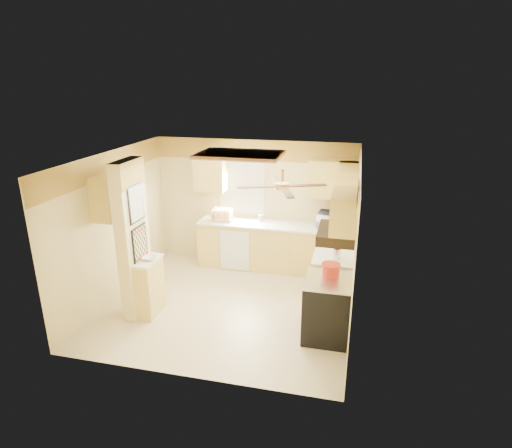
% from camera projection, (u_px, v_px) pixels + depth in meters
% --- Properties ---
extents(floor, '(4.00, 4.00, 0.00)m').
position_uv_depth(floor, '(228.00, 304.00, 7.24)').
color(floor, beige).
rests_on(floor, ground).
extents(ceiling, '(4.00, 4.00, 0.00)m').
position_uv_depth(ceiling, '(225.00, 157.00, 6.42)').
color(ceiling, white).
rests_on(ceiling, wall_back).
extents(wall_back, '(4.00, 0.00, 4.00)m').
position_uv_depth(wall_back, '(254.00, 203.00, 8.58)').
color(wall_back, '#DBC886').
rests_on(wall_back, floor).
extents(wall_front, '(4.00, 0.00, 4.00)m').
position_uv_depth(wall_front, '(180.00, 289.00, 5.08)').
color(wall_front, '#DBC886').
rests_on(wall_front, floor).
extents(wall_left, '(0.00, 3.80, 3.80)m').
position_uv_depth(wall_left, '(114.00, 225.00, 7.26)').
color(wall_left, '#DBC886').
rests_on(wall_left, floor).
extents(wall_right, '(0.00, 3.80, 3.80)m').
position_uv_depth(wall_right, '(355.00, 246.00, 6.40)').
color(wall_right, '#DBC886').
rests_on(wall_right, floor).
extents(wallpaper_border, '(4.00, 0.02, 0.40)m').
position_uv_depth(wallpaper_border, '(254.00, 150.00, 8.22)').
color(wallpaper_border, gold).
rests_on(wallpaper_border, wall_back).
extents(partition_column, '(0.20, 0.70, 2.50)m').
position_uv_depth(partition_column, '(133.00, 240.00, 6.62)').
color(partition_column, '#DBC886').
rests_on(partition_column, floor).
extents(partition_ledge, '(0.25, 0.55, 0.90)m').
position_uv_depth(partition_ledge, '(150.00, 288.00, 6.83)').
color(partition_ledge, '#D9C469').
rests_on(partition_ledge, floor).
extents(ledge_top, '(0.28, 0.58, 0.04)m').
position_uv_depth(ledge_top, '(148.00, 261.00, 6.68)').
color(ledge_top, white).
rests_on(ledge_top, partition_ledge).
extents(lower_cabinets_back, '(3.00, 0.60, 0.90)m').
position_uv_depth(lower_cabinets_back, '(276.00, 247.00, 8.46)').
color(lower_cabinets_back, '#D9C469').
rests_on(lower_cabinets_back, floor).
extents(lower_cabinets_right, '(0.60, 1.40, 0.90)m').
position_uv_depth(lower_cabinets_right, '(334.00, 275.00, 7.27)').
color(lower_cabinets_right, '#D9C469').
rests_on(lower_cabinets_right, floor).
extents(countertop_back, '(3.04, 0.64, 0.04)m').
position_uv_depth(countertop_back, '(276.00, 225.00, 8.29)').
color(countertop_back, white).
rests_on(countertop_back, lower_cabinets_back).
extents(countertop_right, '(0.64, 1.44, 0.04)m').
position_uv_depth(countertop_right, '(335.00, 249.00, 7.12)').
color(countertop_right, white).
rests_on(countertop_right, lower_cabinets_right).
extents(dishwasher_panel, '(0.58, 0.02, 0.80)m').
position_uv_depth(dishwasher_panel, '(235.00, 251.00, 8.34)').
color(dishwasher_panel, white).
rests_on(dishwasher_panel, lower_cabinets_back).
extents(window, '(0.92, 0.02, 1.02)m').
position_uv_depth(window, '(242.00, 188.00, 8.52)').
color(window, white).
rests_on(window, wall_back).
extents(upper_cab_back_left, '(0.60, 0.35, 0.70)m').
position_uv_depth(upper_cab_back_left, '(210.00, 173.00, 8.41)').
color(upper_cab_back_left, '#D9C469').
rests_on(upper_cab_back_left, wall_back).
extents(upper_cab_back_right, '(0.90, 0.35, 0.70)m').
position_uv_depth(upper_cab_back_right, '(334.00, 179.00, 7.88)').
color(upper_cab_back_right, '#D9C469').
rests_on(upper_cab_back_right, wall_back).
extents(upper_cab_right, '(0.35, 1.00, 0.70)m').
position_uv_depth(upper_cab_right, '(348.00, 186.00, 7.39)').
color(upper_cab_right, '#D9C469').
rests_on(upper_cab_right, wall_right).
extents(upper_cab_left_wall, '(0.35, 0.75, 0.70)m').
position_uv_depth(upper_cab_left_wall, '(112.00, 196.00, 6.80)').
color(upper_cab_left_wall, '#D9C469').
rests_on(upper_cab_left_wall, wall_left).
extents(upper_cab_over_stove, '(0.35, 0.76, 0.52)m').
position_uv_depth(upper_cab_over_stove, '(345.00, 211.00, 5.70)').
color(upper_cab_over_stove, '#D9C469').
rests_on(upper_cab_over_stove, wall_right).
extents(stove, '(0.68, 0.77, 0.92)m').
position_uv_depth(stove, '(327.00, 308.00, 6.22)').
color(stove, black).
rests_on(stove, floor).
extents(range_hood, '(0.50, 0.76, 0.14)m').
position_uv_depth(range_hood, '(337.00, 234.00, 5.83)').
color(range_hood, black).
rests_on(range_hood, upper_cab_over_stove).
extents(poster_menu, '(0.02, 0.42, 0.57)m').
position_uv_depth(poster_menu, '(136.00, 203.00, 6.40)').
color(poster_menu, black).
rests_on(poster_menu, partition_column).
extents(poster_nashville, '(0.02, 0.42, 0.57)m').
position_uv_depth(poster_nashville, '(140.00, 244.00, 6.61)').
color(poster_nashville, black).
rests_on(poster_nashville, partition_column).
extents(ceiling_light_panel, '(1.35, 0.95, 0.06)m').
position_uv_depth(ceiling_light_panel, '(240.00, 155.00, 6.87)').
color(ceiling_light_panel, brown).
rests_on(ceiling_light_panel, ceiling).
extents(ceiling_fan, '(1.15, 1.15, 0.26)m').
position_uv_depth(ceiling_fan, '(282.00, 186.00, 5.63)').
color(ceiling_fan, gold).
rests_on(ceiling_fan, ceiling).
extents(vent_grate, '(0.02, 0.40, 0.25)m').
position_uv_depth(vent_grate, '(358.00, 193.00, 5.23)').
color(vent_grate, black).
rests_on(vent_grate, wall_right).
extents(microwave, '(0.58, 0.44, 0.30)m').
position_uv_depth(microwave, '(332.00, 221.00, 8.02)').
color(microwave, white).
rests_on(microwave, countertop_back).
extents(bowl, '(0.23, 0.23, 0.05)m').
position_uv_depth(bowl, '(150.00, 258.00, 6.67)').
color(bowl, white).
rests_on(bowl, ledge_top).
extents(dutch_oven, '(0.27, 0.27, 0.18)m').
position_uv_depth(dutch_oven, '(331.00, 270.00, 6.17)').
color(dutch_oven, red).
rests_on(dutch_oven, stove).
extents(kettle, '(0.13, 0.13, 0.20)m').
position_uv_depth(kettle, '(337.00, 253.00, 6.67)').
color(kettle, silver).
rests_on(kettle, countertop_right).
extents(dish_rack, '(0.42, 0.32, 0.23)m').
position_uv_depth(dish_rack, '(222.00, 216.00, 8.47)').
color(dish_rack, tan).
rests_on(dish_rack, countertop_back).
extents(utensil_crock, '(0.10, 0.10, 0.19)m').
position_uv_depth(utensil_crock, '(261.00, 217.00, 8.46)').
color(utensil_crock, white).
rests_on(utensil_crock, countertop_back).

